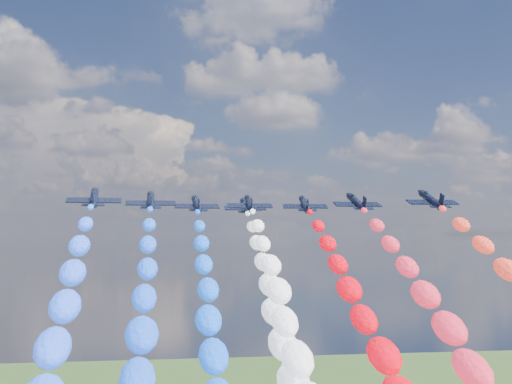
{
  "coord_description": "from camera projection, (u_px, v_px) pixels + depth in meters",
  "views": [
    {
      "loc": [
        -18.79,
        -129.88,
        97.83
      ],
      "look_at": [
        0.0,
        4.0,
        106.49
      ],
      "focal_mm": 46.43,
      "sensor_mm": 36.0,
      "label": 1
    }
  ],
  "objects": [
    {
      "name": "jet_0",
      "position": [
        94.0,
        198.0,
        120.57
      ],
      "size": [
        10.61,
        13.93,
        7.2
      ],
      "primitive_type": null,
      "rotation": [
        0.35,
        0.0,
        0.06
      ],
      "color": "black"
    },
    {
      "name": "jet_1",
      "position": [
        151.0,
        201.0,
        131.09
      ],
      "size": [
        10.11,
        13.57,
        7.2
      ],
      "primitive_type": null,
      "rotation": [
        0.35,
        0.0,
        0.02
      ],
      "color": "black"
    },
    {
      "name": "jet_2",
      "position": [
        196.0,
        204.0,
        145.78
      ],
      "size": [
        10.57,
        13.9,
        7.2
      ],
      "primitive_type": null,
      "rotation": [
        0.35,
        0.0,
        0.06
      ],
      "color": "black"
    },
    {
      "name": "jet_3",
      "position": [
        249.0,
        204.0,
        143.57
      ],
      "size": [
        10.08,
        13.55,
        7.2
      ],
      "primitive_type": null,
      "rotation": [
        0.35,
        0.0,
        -0.02
      ],
      "color": "black"
    },
    {
      "name": "jet_4",
      "position": [
        245.0,
        206.0,
        156.45
      ],
      "size": [
        9.91,
        13.42,
        7.2
      ],
      "primitive_type": null,
      "rotation": [
        0.35,
        0.0,
        -0.01
      ],
      "color": "black"
    },
    {
      "name": "trail_4",
      "position": [
        289.0,
        383.0,
        100.18
      ],
      "size": [
        6.33,
        105.96,
        60.89
      ],
      "primitive_type": null,
      "color": "white"
    },
    {
      "name": "jet_5",
      "position": [
        305.0,
        204.0,
        146.34
      ],
      "size": [
        10.71,
        14.0,
        7.2
      ],
      "primitive_type": null,
      "rotation": [
        0.35,
        0.0,
        -0.07
      ],
      "color": "black"
    },
    {
      "name": "jet_6",
      "position": [
        357.0,
        202.0,
        137.0
      ],
      "size": [
        10.53,
        13.87,
        7.2
      ],
      "primitive_type": null,
      "rotation": [
        0.35,
        0.0,
        0.06
      ],
      "color": "black"
    },
    {
      "name": "jet_7",
      "position": [
        431.0,
        200.0,
        127.84
      ],
      "size": [
        10.08,
        13.55,
        7.2
      ],
      "primitive_type": null,
      "rotation": [
        0.35,
        0.0,
        0.02
      ],
      "color": "black"
    }
  ]
}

